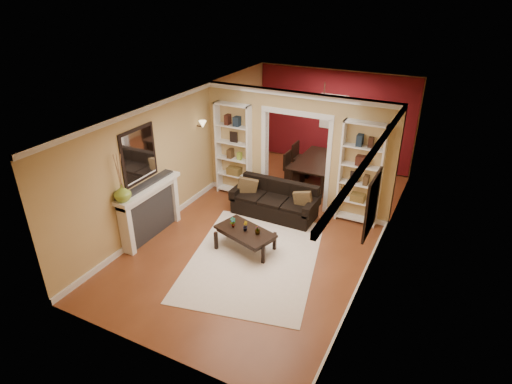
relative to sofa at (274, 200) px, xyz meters
The scene contains 30 objects.
floor 0.62m from the sofa, 67.50° to the right, with size 8.00×8.00×0.00m, color brown.
ceiling 2.37m from the sofa, 67.50° to the right, with size 8.00×8.00×0.00m, color white.
wall_back 3.68m from the sofa, 86.99° to the left, with size 8.00×8.00×0.00m, color tan.
wall_front 4.56m from the sofa, 87.60° to the right, with size 8.00×8.00×0.00m, color tan.
wall_left 2.32m from the sofa, 167.70° to the right, with size 8.00×8.00×0.00m, color tan.
wall_right 2.66m from the sofa, 10.46° to the right, with size 8.00×8.00×0.00m, color tan.
partition_wall 1.24m from the sofa, 76.04° to the left, with size 4.50×0.15×2.70m, color tan.
red_back_panel 3.65m from the sofa, 86.97° to the left, with size 4.44×0.04×2.64m, color maroon.
dining_window 3.68m from the sofa, 86.93° to the left, with size 0.78×0.03×0.98m, color #8CA5CC.
area_rug 1.82m from the sofa, 78.12° to the right, with size 2.35×3.30×0.01m, color white.
sofa is the anchor object (origin of this frame).
pillow_left 0.72m from the sofa, behind, with size 0.45×0.13×0.45m, color brown.
pillow_right 0.72m from the sofa, ahead, with size 0.39×0.11×0.39m, color brown.
coffee_table 1.54m from the sofa, 87.47° to the right, with size 1.17×0.63×0.44m, color black.
plant_left 1.56m from the sofa, 97.61° to the right, with size 0.11×0.08×0.22m, color #336626.
plant_center 1.54m from the sofa, 87.47° to the right, with size 0.11×0.09×0.20m, color #336626.
plant_right 1.58m from the sofa, 77.48° to the right, with size 0.11×0.11×0.19m, color #336626.
bookshelf_left 1.67m from the sofa, 156.96° to the left, with size 0.90×0.30×2.30m, color white.
bookshelf_right 1.99m from the sofa, 18.47° to the left, with size 0.90×0.30×2.30m, color white.
fireplace 2.73m from the sofa, 134.31° to the right, with size 0.32×1.70×1.16m, color white.
vase 3.40m from the sofa, 125.69° to the right, with size 0.32×0.32×0.33m, color #82A535.
mirror 3.16m from the sofa, 136.34° to the right, with size 0.03×0.95×1.10m, color silver.
wall_sconce 2.44m from the sofa, behind, with size 0.18×0.18×0.22m, color #FFE0A5.
framed_art 3.04m from the sofa, 31.18° to the right, with size 0.04×0.85×1.05m, color black.
dining_table 2.13m from the sofa, 81.63° to the left, with size 1.02×1.83×0.64m, color black.
dining_chair_nw 1.83m from the sofa, 97.54° to the left, with size 0.42×0.42×0.85m, color black.
dining_chair_ne 2.00m from the sofa, 64.57° to the left, with size 0.45×0.45×0.91m, color black.
dining_chair_sw 2.42m from the sofa, 95.68° to the left, with size 0.45×0.45×0.91m, color black.
dining_chair_se 2.56m from the sofa, 70.35° to the left, with size 0.44×0.44×0.89m, color black.
chandelier 2.79m from the sofa, 85.26° to the left, with size 0.50×0.50×0.30m, color #372019.
Camera 1 is at (3.31, -7.37, 4.90)m, focal length 30.00 mm.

